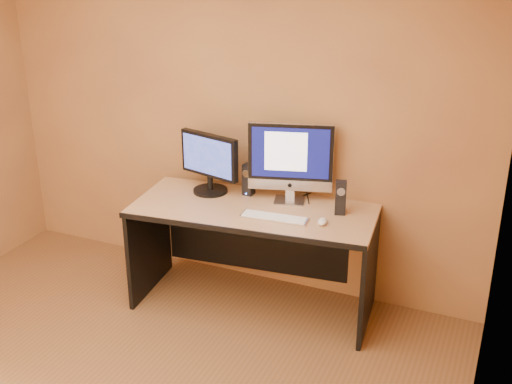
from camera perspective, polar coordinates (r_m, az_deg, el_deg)
walls at (r=3.35m, az=-16.77°, el=-2.58°), size 4.00×4.00×2.60m
desk at (r=4.78m, az=-0.21°, el=-5.84°), size 1.82×0.94×0.81m
imac at (r=4.61m, az=3.05°, el=2.61°), size 0.66×0.39×0.60m
second_monitor at (r=4.82m, az=-4.14°, el=2.54°), size 0.57×0.38×0.46m
speaker_left at (r=4.80m, az=-0.66°, el=1.13°), size 0.08×0.08×0.24m
speaker_right at (r=4.51m, az=7.53°, el=-0.50°), size 0.09×0.10×0.24m
keyboard at (r=4.43m, az=1.62°, el=-2.28°), size 0.48×0.16×0.02m
mouse at (r=4.37m, az=5.92°, el=-2.61°), size 0.08×0.12×0.04m
cable_a at (r=4.79m, az=4.62°, el=-0.47°), size 0.10×0.22×0.01m
cable_b at (r=4.82m, az=4.34°, el=-0.29°), size 0.09×0.18×0.01m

